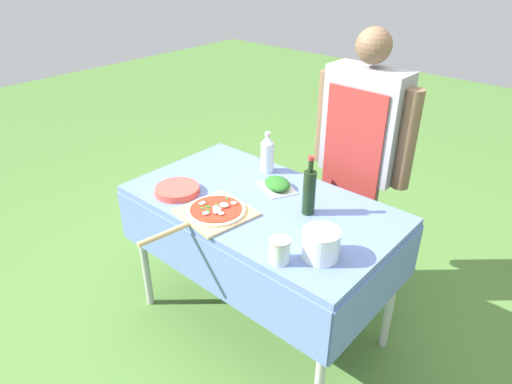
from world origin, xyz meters
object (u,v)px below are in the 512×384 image
at_px(mixing_tub, 321,244).
at_px(plate_stack, 177,190).
at_px(oil_bottle, 309,191).
at_px(sauce_jar, 280,252).
at_px(pizza_on_peel, 213,212).
at_px(prep_table, 261,217).
at_px(water_bottle, 267,154).
at_px(herb_container, 277,184).
at_px(person_cook, 361,150).

height_order(mixing_tub, plate_stack, mixing_tub).
distance_m(oil_bottle, plate_stack, 0.68).
height_order(mixing_tub, sauce_jar, mixing_tub).
xyz_separation_m(pizza_on_peel, sauce_jar, (0.45, -0.07, 0.03)).
height_order(prep_table, water_bottle, water_bottle).
height_order(prep_table, herb_container, herb_container).
height_order(oil_bottle, plate_stack, oil_bottle).
bearing_deg(herb_container, prep_table, -81.77).
bearing_deg(pizza_on_peel, mixing_tub, 14.94).
distance_m(water_bottle, mixing_tub, 0.80).
distance_m(prep_table, plate_stack, 0.45).
height_order(prep_table, pizza_on_peel, pizza_on_peel).
bearing_deg(oil_bottle, plate_stack, -155.10).
bearing_deg(water_bottle, pizza_on_peel, -78.31).
bearing_deg(pizza_on_peel, herb_container, 89.35).
height_order(water_bottle, mixing_tub, water_bottle).
bearing_deg(person_cook, herb_container, 68.29).
xyz_separation_m(plate_stack, sauce_jar, (0.74, -0.09, 0.03)).
distance_m(prep_table, oil_bottle, 0.32).
relative_size(water_bottle, plate_stack, 1.01).
height_order(prep_table, plate_stack, plate_stack).
distance_m(pizza_on_peel, oil_bottle, 0.46).
relative_size(pizza_on_peel, herb_container, 2.44).
relative_size(prep_table, sauce_jar, 12.91).
relative_size(prep_table, water_bottle, 5.88).
relative_size(person_cook, herb_container, 6.72).
bearing_deg(plate_stack, water_bottle, 69.67).
relative_size(oil_bottle, herb_container, 1.24).
xyz_separation_m(person_cook, oil_bottle, (0.06, -0.56, -0.00)).
distance_m(person_cook, water_bottle, 0.51).
bearing_deg(herb_container, sauce_jar, -50.01).
height_order(pizza_on_peel, water_bottle, water_bottle).
height_order(prep_table, person_cook, person_cook).
relative_size(prep_table, pizza_on_peel, 2.36).
distance_m(plate_stack, sauce_jar, 0.75).
bearing_deg(herb_container, water_bottle, 144.75).
xyz_separation_m(water_bottle, plate_stack, (-0.18, -0.49, -0.09)).
xyz_separation_m(oil_bottle, herb_container, (-0.26, 0.09, -0.09)).
bearing_deg(mixing_tub, sauce_jar, -128.69).
xyz_separation_m(oil_bottle, sauce_jar, (0.13, -0.38, -0.07)).
relative_size(person_cook, sauce_jar, 15.03).
xyz_separation_m(prep_table, person_cook, (0.18, 0.63, 0.21)).
bearing_deg(sauce_jar, person_cook, 101.35).
relative_size(mixing_tub, sauce_jar, 1.47).
bearing_deg(herb_container, mixing_tub, -33.89).
xyz_separation_m(prep_table, mixing_tub, (0.47, -0.18, 0.15)).
bearing_deg(plate_stack, sauce_jar, -7.16).
bearing_deg(water_bottle, herb_container, -35.25).
bearing_deg(prep_table, herb_container, 98.23).
bearing_deg(plate_stack, oil_bottle, 24.90).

